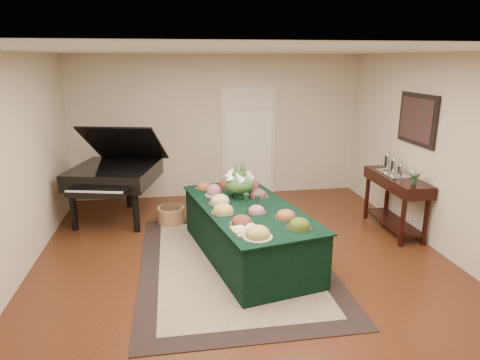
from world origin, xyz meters
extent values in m
plane|color=black|center=(0.00, 0.00, 0.00)|extent=(6.00, 6.00, 0.00)
cube|color=black|center=(-0.14, -0.03, 0.01)|extent=(2.43, 3.41, 0.01)
cube|color=#C1AF91|center=(-0.14, -0.03, 0.01)|extent=(1.95, 2.92, 0.01)
cube|color=silver|center=(0.60, 2.98, 1.05)|extent=(1.05, 0.04, 2.10)
cube|color=white|center=(0.60, 2.96, 1.00)|extent=(0.90, 0.06, 2.00)
cube|color=black|center=(0.08, 0.14, 0.35)|extent=(1.57, 2.56, 0.71)
cube|color=black|center=(0.08, 0.14, 0.71)|extent=(1.64, 2.64, 0.02)
cylinder|color=silver|center=(0.19, 1.24, 0.73)|extent=(0.28, 0.28, 0.01)
ellipsoid|color=#A95D31|center=(0.19, 1.24, 0.77)|extent=(0.23, 0.23, 0.07)
cylinder|color=#B5C0B6|center=(0.01, -0.87, 0.73)|extent=(0.33, 0.33, 0.01)
ellipsoid|color=gold|center=(0.01, -0.87, 0.78)|extent=(0.27, 0.27, 0.09)
cylinder|color=silver|center=(-0.27, -0.05, 0.73)|extent=(0.31, 0.31, 0.01)
ellipsoid|color=gold|center=(-0.27, -0.05, 0.78)|extent=(0.26, 0.26, 0.08)
cylinder|color=silver|center=(0.47, -0.35, 0.73)|extent=(0.28, 0.28, 0.01)
ellipsoid|color=#A95D31|center=(0.47, -0.35, 0.77)|extent=(0.23, 0.23, 0.07)
cylinder|color=silver|center=(0.14, -0.12, 0.73)|extent=(0.25, 0.25, 0.01)
ellipsoid|color=#CD6687|center=(0.14, -0.12, 0.77)|extent=(0.20, 0.20, 0.07)
cylinder|color=silver|center=(-0.27, 0.31, 0.73)|extent=(0.31, 0.31, 0.01)
ellipsoid|color=#DFDE8B|center=(-0.27, 0.31, 0.78)|extent=(0.26, 0.26, 0.09)
cylinder|color=silver|center=(0.29, 0.53, 0.73)|extent=(0.31, 0.31, 0.01)
ellipsoid|color=brown|center=(0.29, 0.53, 0.77)|extent=(0.25, 0.25, 0.08)
cylinder|color=silver|center=(0.24, 0.86, 0.73)|extent=(0.34, 0.34, 0.01)
ellipsoid|color=brown|center=(0.24, 0.86, 0.80)|extent=(0.27, 0.27, 0.12)
cylinder|color=silver|center=(-0.11, -0.47, 0.73)|extent=(0.29, 0.29, 0.01)
ellipsoid|color=brown|center=(-0.11, -0.47, 0.77)|extent=(0.24, 0.24, 0.07)
cylinder|color=#B5C0B6|center=(-0.31, 0.71, 0.73)|extent=(0.26, 0.26, 0.01)
ellipsoid|color=#CD6687|center=(-0.31, 0.71, 0.79)|extent=(0.22, 0.22, 0.11)
cylinder|color=silver|center=(-0.43, 1.04, 0.73)|extent=(0.26, 0.26, 0.01)
ellipsoid|color=#A95D31|center=(-0.43, 1.04, 0.77)|extent=(0.21, 0.21, 0.07)
cylinder|color=silver|center=(-0.08, 1.05, 0.73)|extent=(0.29, 0.29, 0.01)
ellipsoid|color=brown|center=(-0.08, 1.05, 0.78)|extent=(0.24, 0.24, 0.09)
cylinder|color=silver|center=(0.53, -0.71, 0.73)|extent=(0.30, 0.30, 0.01)
ellipsoid|color=#4B6018|center=(0.53, -0.71, 0.78)|extent=(0.24, 0.24, 0.09)
cube|color=tan|center=(-0.09, -0.67, 0.73)|extent=(0.36, 0.36, 0.02)
ellipsoid|color=#F0E9CA|center=(-0.15, -0.65, 0.78)|extent=(0.14, 0.14, 0.08)
ellipsoid|color=#F0E9CA|center=(-0.02, -0.60, 0.78)|extent=(0.12, 0.12, 0.07)
cube|color=#F7A127|center=(-0.02, -0.74, 0.77)|extent=(0.11, 0.11, 0.05)
cylinder|color=#153420|center=(0.04, 0.54, 0.80)|extent=(0.16, 0.16, 0.16)
ellipsoid|color=#2F5B24|center=(0.04, 0.54, 0.92)|extent=(0.41, 0.41, 0.27)
cylinder|color=black|center=(-2.45, 1.52, 0.32)|extent=(0.10, 0.10, 0.64)
cylinder|color=black|center=(-1.47, 1.28, 0.32)|extent=(0.10, 0.10, 0.64)
cylinder|color=black|center=(-1.69, 2.51, 0.32)|extent=(0.10, 0.10, 0.64)
cube|color=black|center=(-1.83, 1.94, 0.77)|extent=(1.56, 1.63, 0.27)
cube|color=black|center=(-2.01, 1.18, 0.69)|extent=(0.94, 0.43, 0.10)
cube|color=black|center=(-1.65, 2.05, 1.26)|extent=(1.43, 1.25, 0.71)
cylinder|color=olive|center=(-0.94, 1.56, 0.14)|extent=(0.44, 0.44, 0.27)
cylinder|color=black|center=(2.31, 0.11, 0.36)|extent=(0.07, 0.07, 0.71)
cylinder|color=black|center=(2.68, 0.11, 0.36)|extent=(0.07, 0.07, 0.71)
cylinder|color=black|center=(2.31, 1.26, 0.36)|extent=(0.07, 0.07, 0.71)
cylinder|color=black|center=(2.68, 1.26, 0.36)|extent=(0.07, 0.07, 0.71)
cube|color=black|center=(2.50, 0.69, 0.80)|extent=(0.45, 1.36, 0.18)
cube|color=black|center=(2.50, 0.69, 0.15)|extent=(0.38, 1.19, 0.03)
cube|color=silver|center=(2.50, 0.81, 0.90)|extent=(0.34, 0.58, 0.02)
cylinder|color=#153420|center=(2.50, 0.24, 0.95)|extent=(0.07, 0.07, 0.11)
ellipsoid|color=pink|center=(2.50, 0.24, 1.05)|extent=(0.17, 0.17, 0.11)
cube|color=black|center=(2.72, 0.69, 1.75)|extent=(0.04, 0.95, 0.75)
cube|color=#4F1523|center=(2.69, 0.69, 1.75)|extent=(0.01, 0.82, 0.62)
camera|label=1|loc=(-0.88, -5.12, 2.61)|focal=32.00mm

